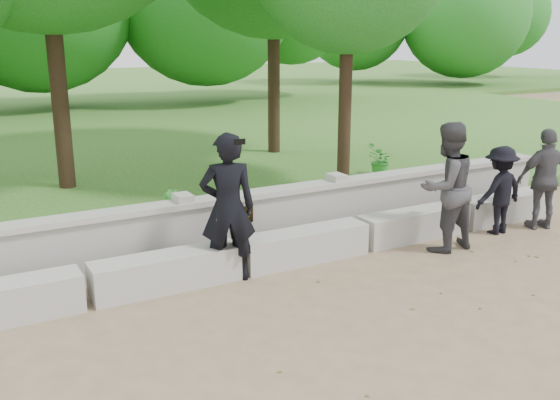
{
  "coord_description": "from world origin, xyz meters",
  "views": [
    {
      "loc": [
        -3.32,
        -5.14,
        3.12
      ],
      "look_at": [
        0.64,
        1.95,
        0.92
      ],
      "focal_mm": 40.0,
      "sensor_mm": 36.0,
      "label": 1
    }
  ],
  "objects": [
    {
      "name": "shrub_b",
      "position": [
        -0.4,
        3.3,
        0.56
      ],
      "size": [
        0.42,
        0.44,
        0.62
      ],
      "primitive_type": "imported",
      "rotation": [
        0.0,
        0.0,
        2.16
      ],
      "color": "#318A2F",
      "rests_on": "lawn"
    },
    {
      "name": "visitor_right",
      "position": [
        5.16,
        1.29,
        0.82
      ],
      "size": [
        1.04,
        0.71,
        1.64
      ],
      "color": "#48474D",
      "rests_on": "ground"
    },
    {
      "name": "concrete_bench",
      "position": [
        0.0,
        1.9,
        0.22
      ],
      "size": [
        11.9,
        0.45,
        0.45
      ],
      "color": "#A9A7A0",
      "rests_on": "ground"
    },
    {
      "name": "visitor_left",
      "position": [
        3.04,
        1.31,
        0.95
      ],
      "size": [
        0.95,
        0.76,
        1.89
      ],
      "color": "#3C3B40",
      "rests_on": "ground"
    },
    {
      "name": "lawn",
      "position": [
        0.0,
        14.0,
        0.12
      ],
      "size": [
        40.0,
        22.0,
        0.25
      ],
      "primitive_type": "cube",
      "color": "#2A5B1C",
      "rests_on": "ground"
    },
    {
      "name": "visitor_mid",
      "position": [
        4.34,
        1.48,
        0.7
      ],
      "size": [
        0.92,
        0.55,
        1.4
      ],
      "color": "black",
      "rests_on": "ground"
    },
    {
      "name": "ground",
      "position": [
        0.0,
        0.0,
        0.0
      ],
      "size": [
        80.0,
        80.0,
        0.0
      ],
      "primitive_type": "plane",
      "color": "#917A59",
      "rests_on": "ground"
    },
    {
      "name": "shrub_c",
      "position": [
        4.58,
        4.81,
        0.57
      ],
      "size": [
        0.74,
        0.71,
        0.64
      ],
      "primitive_type": "imported",
      "rotation": [
        0.0,
        0.0,
        3.59
      ],
      "color": "#318A2F",
      "rests_on": "lawn"
    },
    {
      "name": "man_main",
      "position": [
        -0.2,
        1.8,
        0.97
      ],
      "size": [
        0.81,
        0.74,
        1.93
      ],
      "color": "black",
      "rests_on": "ground"
    },
    {
      "name": "parapet_wall",
      "position": [
        0.0,
        2.6,
        0.46
      ],
      "size": [
        12.5,
        0.35,
        0.9
      ],
      "color": "#9F9D96",
      "rests_on": "ground"
    }
  ]
}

